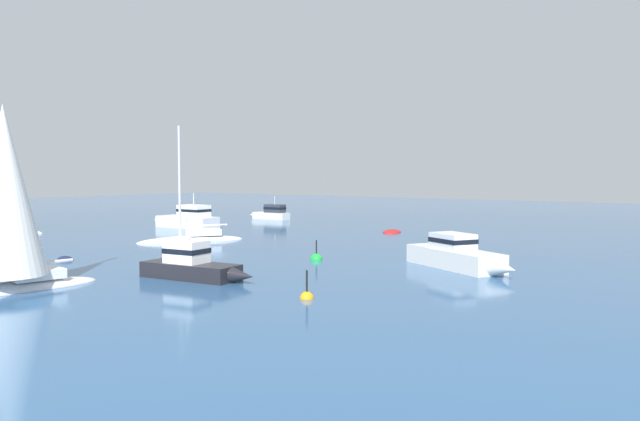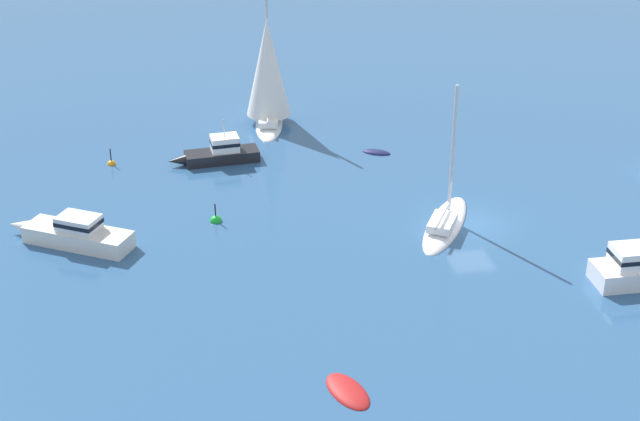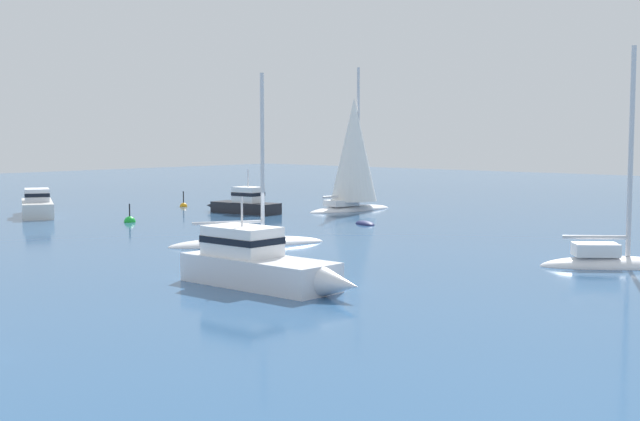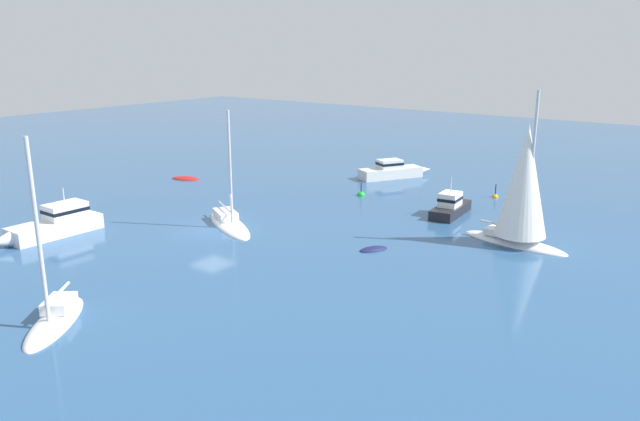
{
  "view_description": "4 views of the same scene",
  "coord_description": "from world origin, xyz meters",
  "px_view_note": "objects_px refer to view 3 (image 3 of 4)",
  "views": [
    {
      "loc": [
        -36.18,
        32.79,
        5.02
      ],
      "look_at": [
        -9.34,
        -5.28,
        2.24
      ],
      "focal_mm": 36.22,
      "sensor_mm": 36.0,
      "label": 1
    },
    {
      "loc": [
        -16.9,
        -46.34,
        25.11
      ],
      "look_at": [
        -8.98,
        0.59,
        1.33
      ],
      "focal_mm": 52.47,
      "sensor_mm": 36.0,
      "label": 2
    },
    {
      "loc": [
        29.18,
        -29.56,
        5.46
      ],
      "look_at": [
        1.79,
        1.56,
        1.77
      ],
      "focal_mm": 49.49,
      "sensor_mm": 36.0,
      "label": 3
    },
    {
      "loc": [
        28.31,
        30.56,
        12.69
      ],
      "look_at": [
        -4.52,
        6.12,
        1.46
      ],
      "focal_mm": 34.39,
      "sensor_mm": 36.0,
      "label": 4
    }
  ],
  "objects_px": {
    "mooring_buoy": "(130,222)",
    "powerboat": "(260,264)",
    "channel_buoy": "(184,206)",
    "dinghy_1": "(365,224)",
    "sailboat": "(611,261)",
    "sloop": "(246,241)",
    "ketch": "(353,157)",
    "cabin_cruiser": "(37,205)",
    "cabin_cruiser_2": "(244,203)"
  },
  "relations": [
    {
      "from": "dinghy_1",
      "to": "sailboat",
      "type": "relative_size",
      "value": 0.23
    },
    {
      "from": "sailboat",
      "to": "powerboat",
      "type": "distance_m",
      "value": 14.72
    },
    {
      "from": "sloop",
      "to": "cabin_cruiser_2",
      "type": "bearing_deg",
      "value": 75.7
    },
    {
      "from": "sailboat",
      "to": "cabin_cruiser_2",
      "type": "distance_m",
      "value": 29.35
    },
    {
      "from": "channel_buoy",
      "to": "mooring_buoy",
      "type": "xyz_separation_m",
      "value": [
        6.31,
        -9.49,
        -0.01
      ]
    },
    {
      "from": "sloop",
      "to": "mooring_buoy",
      "type": "relative_size",
      "value": 5.89
    },
    {
      "from": "ketch",
      "to": "channel_buoy",
      "type": "height_order",
      "value": "ketch"
    },
    {
      "from": "cabin_cruiser",
      "to": "ketch",
      "type": "relative_size",
      "value": 0.72
    },
    {
      "from": "sloop",
      "to": "cabin_cruiser",
      "type": "height_order",
      "value": "sloop"
    },
    {
      "from": "dinghy_1",
      "to": "channel_buoy",
      "type": "relative_size",
      "value": 1.53
    },
    {
      "from": "cabin_cruiser",
      "to": "powerboat",
      "type": "relative_size",
      "value": 0.98
    },
    {
      "from": "channel_buoy",
      "to": "cabin_cruiser",
      "type": "bearing_deg",
      "value": -98.87
    },
    {
      "from": "ketch",
      "to": "sloop",
      "type": "bearing_deg",
      "value": -147.57
    },
    {
      "from": "powerboat",
      "to": "channel_buoy",
      "type": "height_order",
      "value": "powerboat"
    },
    {
      "from": "sloop",
      "to": "cabin_cruiser",
      "type": "distance_m",
      "value": 21.19
    },
    {
      "from": "cabin_cruiser",
      "to": "sailboat",
      "type": "bearing_deg",
      "value": -144.98
    },
    {
      "from": "sailboat",
      "to": "channel_buoy",
      "type": "relative_size",
      "value": 6.63
    },
    {
      "from": "cabin_cruiser_2",
      "to": "channel_buoy",
      "type": "bearing_deg",
      "value": -11.12
    },
    {
      "from": "sloop",
      "to": "cabin_cruiser",
      "type": "bearing_deg",
      "value": 115.52
    },
    {
      "from": "cabin_cruiser",
      "to": "dinghy_1",
      "type": "relative_size",
      "value": 3.45
    },
    {
      "from": "sloop",
      "to": "channel_buoy",
      "type": "distance_m",
      "value": 23.0
    },
    {
      "from": "cabin_cruiser_2",
      "to": "ketch",
      "type": "bearing_deg",
      "value": -127.12
    },
    {
      "from": "sloop",
      "to": "powerboat",
      "type": "distance_m",
      "value": 11.79
    },
    {
      "from": "sailboat",
      "to": "channel_buoy",
      "type": "xyz_separation_m",
      "value": [
        -35.77,
        7.44,
        -0.21
      ]
    },
    {
      "from": "sailboat",
      "to": "ketch",
      "type": "distance_m",
      "value": 28.1
    },
    {
      "from": "cabin_cruiser",
      "to": "ketch",
      "type": "distance_m",
      "value": 21.53
    },
    {
      "from": "ketch",
      "to": "mooring_buoy",
      "type": "distance_m",
      "value": 16.63
    },
    {
      "from": "powerboat",
      "to": "channel_buoy",
      "type": "relative_size",
      "value": 5.4
    },
    {
      "from": "dinghy_1",
      "to": "powerboat",
      "type": "bearing_deg",
      "value": 146.27
    },
    {
      "from": "mooring_buoy",
      "to": "powerboat",
      "type": "bearing_deg",
      "value": -25.78
    },
    {
      "from": "channel_buoy",
      "to": "mooring_buoy",
      "type": "height_order",
      "value": "channel_buoy"
    },
    {
      "from": "ketch",
      "to": "mooring_buoy",
      "type": "xyz_separation_m",
      "value": [
        -5.0,
        -15.42,
        -3.7
      ]
    },
    {
      "from": "ketch",
      "to": "powerboat",
      "type": "relative_size",
      "value": 1.36
    },
    {
      "from": "sailboat",
      "to": "cabin_cruiser_2",
      "type": "bearing_deg",
      "value": 128.43
    },
    {
      "from": "powerboat",
      "to": "cabin_cruiser_2",
      "type": "distance_m",
      "value": 28.62
    },
    {
      "from": "channel_buoy",
      "to": "powerboat",
      "type": "bearing_deg",
      "value": -35.41
    },
    {
      "from": "sloop",
      "to": "sailboat",
      "type": "height_order",
      "value": "sailboat"
    },
    {
      "from": "channel_buoy",
      "to": "ketch",
      "type": "bearing_deg",
      "value": 27.68
    },
    {
      "from": "cabin_cruiser_2",
      "to": "cabin_cruiser",
      "type": "bearing_deg",
      "value": 43.49
    },
    {
      "from": "sloop",
      "to": "ketch",
      "type": "height_order",
      "value": "ketch"
    },
    {
      "from": "cabin_cruiser_2",
      "to": "mooring_buoy",
      "type": "distance_m",
      "value": 8.85
    },
    {
      "from": "sloop",
      "to": "channel_buoy",
      "type": "height_order",
      "value": "sloop"
    },
    {
      "from": "dinghy_1",
      "to": "mooring_buoy",
      "type": "height_order",
      "value": "mooring_buoy"
    },
    {
      "from": "powerboat",
      "to": "sloop",
      "type": "bearing_deg",
      "value": 139.04
    },
    {
      "from": "dinghy_1",
      "to": "mooring_buoy",
      "type": "bearing_deg",
      "value": 63.81
    },
    {
      "from": "dinghy_1",
      "to": "ketch",
      "type": "xyz_separation_m",
      "value": [
        -6.59,
        6.97,
        3.71
      ]
    },
    {
      "from": "ketch",
      "to": "mooring_buoy",
      "type": "height_order",
      "value": "ketch"
    },
    {
      "from": "sailboat",
      "to": "cabin_cruiser_2",
      "type": "xyz_separation_m",
      "value": [
        -28.56,
        6.73,
        0.43
      ]
    },
    {
      "from": "ketch",
      "to": "powerboat",
      "type": "xyz_separation_m",
      "value": [
        16.96,
        -26.03,
        -2.9
      ]
    },
    {
      "from": "ketch",
      "to": "cabin_cruiser_2",
      "type": "xyz_separation_m",
      "value": [
        -4.1,
        -6.64,
        -3.05
      ]
    }
  ]
}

